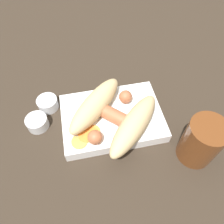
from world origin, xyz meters
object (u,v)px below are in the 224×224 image
object	(u,v)px
bread_roll	(114,114)
sausage	(111,116)
condiment_cup_near	(48,104)
food_tray	(112,118)
condiment_cup_far	(37,123)
drink_glass	(201,142)

from	to	relation	value
bread_roll	sausage	world-z (taller)	bread_roll
sausage	condiment_cup_near	xyz separation A→B (m)	(0.15, -0.09, -0.03)
bread_roll	sausage	size ratio (longest dim) A/B	1.87
condiment_cup_near	food_tray	bearing A→B (deg)	153.12
bread_roll	condiment_cup_near	size ratio (longest dim) A/B	4.60
condiment_cup_far	drink_glass	world-z (taller)	drink_glass
bread_roll	condiment_cup_far	world-z (taller)	bread_roll
condiment_cup_near	drink_glass	bearing A→B (deg)	147.84
food_tray	drink_glass	xyz separation A→B (m)	(-0.16, 0.12, 0.04)
food_tray	condiment_cup_far	distance (m)	0.18
condiment_cup_near	condiment_cup_far	world-z (taller)	same
food_tray	drink_glass	bearing A→B (deg)	143.41
sausage	condiment_cup_near	world-z (taller)	sausage
food_tray	condiment_cup_near	bearing A→B (deg)	-26.88
sausage	condiment_cup_far	world-z (taller)	sausage
condiment_cup_near	sausage	bearing A→B (deg)	148.25
drink_glass	sausage	bearing A→B (deg)	-32.52
food_tray	condiment_cup_far	bearing A→B (deg)	-7.55
drink_glass	bread_roll	bearing A→B (deg)	-32.25
condiment_cup_near	drink_glass	size ratio (longest dim) A/B	0.47
sausage	drink_glass	bearing A→B (deg)	147.48
condiment_cup_near	condiment_cup_far	bearing A→B (deg)	63.12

